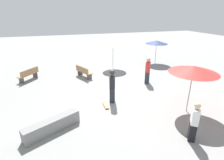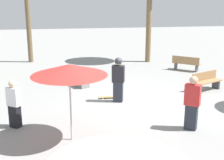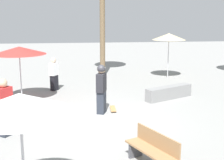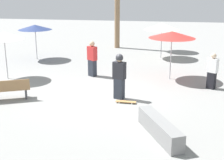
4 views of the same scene
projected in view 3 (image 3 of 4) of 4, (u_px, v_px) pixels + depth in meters
name	position (u px, v px, depth m)	size (l,w,h in m)	color
ground_plane	(98.00, 121.00, 10.93)	(60.00, 60.00, 0.00)	gray
skater_main	(101.00, 87.00, 11.55)	(0.43, 0.56, 1.85)	#282D38
skateboard	(113.00, 109.00, 12.13)	(0.23, 0.81, 0.07)	#B7844C
concrete_ledge	(169.00, 93.00, 13.71)	(2.31, 1.45, 0.55)	gray
bench_far	(153.00, 150.00, 7.60)	(1.06, 1.64, 0.85)	#47474C
shade_umbrella_tan	(169.00, 37.00, 17.72)	(1.91, 1.91, 2.59)	#B7B7BC
shade_umbrella_red	(19.00, 50.00, 12.91)	(2.23, 2.23, 2.35)	#B7B7BC
shade_umbrella_white	(19.00, 104.00, 5.39)	(1.94, 1.94, 2.34)	#B7B7BC
bystander_watching	(54.00, 74.00, 15.10)	(0.46, 0.50, 1.62)	black
bystander_far	(5.00, 108.00, 9.43)	(0.51, 0.56, 1.79)	#282D38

